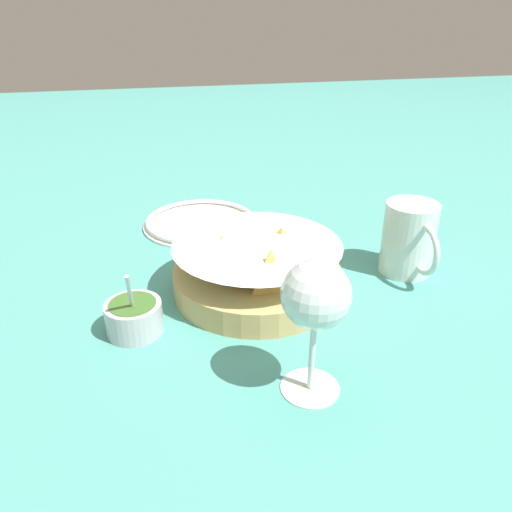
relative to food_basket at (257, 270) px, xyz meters
The scene contains 6 objects.
ground_plane 0.03m from the food_basket, behind, with size 4.00×4.00×0.00m, color teal.
food_basket is the anchor object (origin of this frame).
sauce_cup 0.19m from the food_basket, 69.92° to the right, with size 0.08×0.07×0.10m.
wine_glass 0.24m from the food_basket, ahead, with size 0.07×0.07×0.16m.
beer_mug 0.25m from the food_basket, 90.91° to the left, with size 0.12×0.08×0.11m.
side_plate 0.27m from the food_basket, 169.03° to the right, with size 0.22×0.22×0.01m.
Camera 1 is at (0.63, -0.15, 0.39)m, focal length 35.00 mm.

